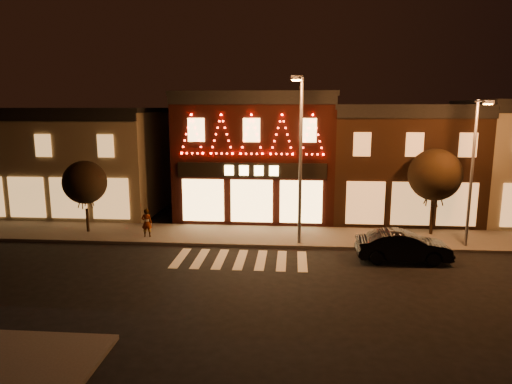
# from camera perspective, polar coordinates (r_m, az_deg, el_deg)

# --- Properties ---
(ground) EXTENTS (120.00, 120.00, 0.00)m
(ground) POSITION_cam_1_polar(r_m,az_deg,el_deg) (18.72, -3.39, -12.46)
(ground) COLOR black
(ground) RESTS_ON ground
(sidewalk_far) EXTENTS (44.00, 4.00, 0.15)m
(sidewalk_far) POSITION_cam_1_polar(r_m,az_deg,el_deg) (26.08, 3.46, -5.57)
(sidewalk_far) COLOR #47423D
(sidewalk_far) RESTS_ON ground
(building_left) EXTENTS (12.20, 8.28, 7.30)m
(building_left) POSITION_cam_1_polar(r_m,az_deg,el_deg) (34.88, -21.74, 3.80)
(building_left) COLOR #7D7159
(building_left) RESTS_ON ground
(building_pulp) EXTENTS (10.20, 8.34, 8.30)m
(building_pulp) POSITION_cam_1_polar(r_m,az_deg,el_deg) (31.29, 0.12, 4.78)
(building_pulp) COLOR black
(building_pulp) RESTS_ON ground
(building_right_a) EXTENTS (9.20, 8.28, 7.50)m
(building_right_a) POSITION_cam_1_polar(r_m,az_deg,el_deg) (32.02, 17.36, 3.72)
(building_right_a) COLOR #321D11
(building_right_a) RESTS_ON ground
(streetlamp_mid) EXTENTS (0.68, 2.00, 8.72)m
(streetlamp_mid) POSITION_cam_1_polar(r_m,az_deg,el_deg) (23.49, 5.54, 5.51)
(streetlamp_mid) COLOR #59595E
(streetlamp_mid) RESTS_ON sidewalk_far
(streetlamp_right) EXTENTS (0.49, 1.74, 7.57)m
(streetlamp_right) POSITION_cam_1_polar(r_m,az_deg,el_deg) (25.45, 25.72, 3.37)
(streetlamp_right) COLOR #59595E
(streetlamp_right) RESTS_ON sidewalk_far
(tree_left) EXTENTS (2.50, 2.50, 4.18)m
(tree_left) POSITION_cam_1_polar(r_m,az_deg,el_deg) (27.94, -20.70, 1.15)
(tree_left) COLOR black
(tree_left) RESTS_ON sidewalk_far
(tree_right) EXTENTS (2.94, 2.94, 4.92)m
(tree_right) POSITION_cam_1_polar(r_m,az_deg,el_deg) (27.43, 21.56, 2.02)
(tree_right) COLOR black
(tree_right) RESTS_ON sidewalk_far
(dark_sedan) EXTENTS (4.46, 1.58, 1.46)m
(dark_sedan) POSITION_cam_1_polar(r_m,az_deg,el_deg) (23.15, 17.98, -6.49)
(dark_sedan) COLOR black
(dark_sedan) RESTS_ON ground
(pedestrian) EXTENTS (0.61, 0.43, 1.61)m
(pedestrian) POSITION_cam_1_polar(r_m,az_deg,el_deg) (26.24, -13.56, -3.77)
(pedestrian) COLOR gray
(pedestrian) RESTS_ON sidewalk_far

